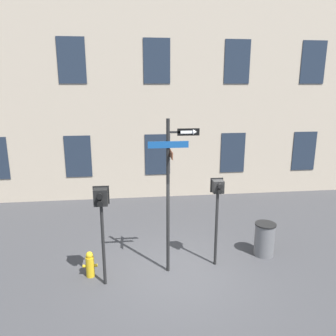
% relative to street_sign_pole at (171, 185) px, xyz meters
% --- Properties ---
extents(ground_plane, '(60.00, 60.00, 0.00)m').
position_rel_street_sign_pole_xyz_m(ground_plane, '(0.20, -0.21, -2.48)').
color(ground_plane, '#38383A').
extents(building_facade, '(24.00, 0.63, 11.84)m').
position_rel_street_sign_pole_xyz_m(building_facade, '(0.20, 6.45, 3.44)').
color(building_facade, tan).
rests_on(building_facade, ground_plane).
extents(street_sign_pole, '(1.30, 0.82, 4.17)m').
position_rel_street_sign_pole_xyz_m(street_sign_pole, '(0.00, 0.00, 0.00)').
color(street_sign_pole, black).
rests_on(street_sign_pole, ground_plane).
extents(pedestrian_signal_left, '(0.39, 0.40, 2.59)m').
position_rel_street_sign_pole_xyz_m(pedestrian_signal_left, '(-1.74, -0.42, -0.43)').
color(pedestrian_signal_left, black).
rests_on(pedestrian_signal_left, ground_plane).
extents(pedestrian_signal_right, '(0.35, 0.40, 2.52)m').
position_rel_street_sign_pole_xyz_m(pedestrian_signal_right, '(1.31, 0.18, -0.53)').
color(pedestrian_signal_right, black).
rests_on(pedestrian_signal_right, ground_plane).
extents(fire_hydrant, '(0.38, 0.22, 0.71)m').
position_rel_street_sign_pole_xyz_m(fire_hydrant, '(-2.15, -0.02, -2.13)').
color(fire_hydrant, gold).
rests_on(fire_hydrant, ground_plane).
extents(trash_bin, '(0.62, 0.62, 1.00)m').
position_rel_street_sign_pole_xyz_m(trash_bin, '(2.90, 0.54, -1.97)').
color(trash_bin, '#59595B').
rests_on(trash_bin, ground_plane).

